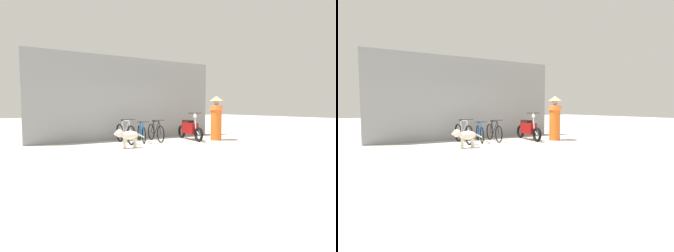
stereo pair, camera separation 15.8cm
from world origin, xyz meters
TOP-DOWN VIEW (x-y plane):
  - ground_plane at (0.00, 0.00)m, footprint 60.00×60.00m
  - shop_wall_back at (0.00, 3.07)m, footprint 7.87×0.20m
  - bicycle_0 at (-0.64, 1.90)m, footprint 0.46×1.76m
  - bicycle_1 at (0.04, 1.93)m, footprint 0.53×1.57m
  - bicycle_2 at (0.61, 1.85)m, footprint 0.46×1.60m
  - motorcycle at (2.04, 1.58)m, footprint 0.58×1.95m
  - stray_dog at (-1.00, 0.75)m, footprint 1.03×0.34m
  - person_in_robes at (2.90, 0.96)m, footprint 0.60×0.60m

SIDE VIEW (x-z plane):
  - ground_plane at x=0.00m, z-range 0.00..0.00m
  - bicycle_1 at x=0.04m, z-range -0.07..0.74m
  - bicycle_2 at x=0.61m, z-range -0.07..0.78m
  - bicycle_0 at x=-0.64m, z-range -0.08..0.82m
  - stray_dog at x=-1.00m, z-range 0.10..0.73m
  - motorcycle at x=2.04m, z-range -0.11..1.00m
  - person_in_robes at x=2.90m, z-range 0.06..1.83m
  - shop_wall_back at x=0.00m, z-range 0.00..3.37m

